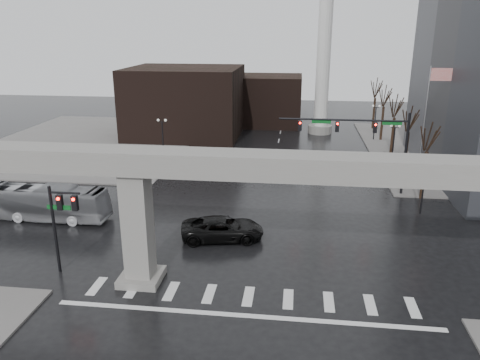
# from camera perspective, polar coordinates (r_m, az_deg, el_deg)

# --- Properties ---
(ground) EXTENTS (160.00, 160.00, 0.00)m
(ground) POSITION_cam_1_polar(r_m,az_deg,el_deg) (29.98, 1.24, -12.99)
(ground) COLOR black
(ground) RESTS_ON ground
(sidewalk_ne) EXTENTS (28.00, 36.00, 0.15)m
(sidewalk_ne) POSITION_cam_1_polar(r_m,az_deg,el_deg) (67.65, 27.19, 2.93)
(sidewalk_ne) COLOR slate
(sidewalk_ne) RESTS_ON ground
(sidewalk_nw) EXTENTS (28.00, 36.00, 0.15)m
(sidewalk_nw) POSITION_cam_1_polar(r_m,az_deg,el_deg) (69.57, -17.40, 4.49)
(sidewalk_nw) COLOR slate
(sidewalk_nw) RESTS_ON ground
(elevated_guideway) EXTENTS (48.00, 2.60, 8.70)m
(elevated_guideway) POSITION_cam_1_polar(r_m,az_deg,el_deg) (26.99, 4.01, -0.53)
(elevated_guideway) COLOR gray
(elevated_guideway) RESTS_ON ground
(building_far_left) EXTENTS (16.00, 14.00, 10.00)m
(building_far_left) POSITION_cam_1_polar(r_m,az_deg,el_deg) (70.33, -6.70, 9.43)
(building_far_left) COLOR black
(building_far_left) RESTS_ON ground
(building_far_mid) EXTENTS (10.00, 10.00, 8.00)m
(building_far_mid) POSITION_cam_1_polar(r_m,az_deg,el_deg) (78.52, 3.74, 9.68)
(building_far_mid) COLOR black
(building_far_mid) RESTS_ON ground
(smokestack) EXTENTS (3.60, 3.60, 30.00)m
(smokestack) POSITION_cam_1_polar(r_m,az_deg,el_deg) (71.66, 10.25, 16.14)
(smokestack) COLOR silver
(smokestack) RESTS_ON ground
(signal_mast_arm) EXTENTS (12.12, 0.43, 8.00)m
(signal_mast_arm) POSITION_cam_1_polar(r_m,az_deg,el_deg) (45.84, 15.08, 5.33)
(signal_mast_arm) COLOR black
(signal_mast_arm) RESTS_ON ground
(signal_left_pole) EXTENTS (2.30, 0.30, 6.00)m
(signal_left_pole) POSITION_cam_1_polar(r_m,az_deg,el_deg) (32.05, -21.01, -4.02)
(signal_left_pole) COLOR black
(signal_left_pole) RESTS_ON ground
(flagpole_assembly) EXTENTS (2.06, 0.12, 12.00)m
(flagpole_assembly) POSITION_cam_1_polar(r_m,az_deg,el_deg) (49.87, 22.00, 7.64)
(flagpole_assembly) COLOR silver
(flagpole_assembly) RESTS_ON ground
(lamp_right_0) EXTENTS (1.22, 0.32, 5.11)m
(lamp_right_0) POSITION_cam_1_polar(r_m,az_deg,el_deg) (42.76, 21.62, 0.49)
(lamp_right_0) COLOR black
(lamp_right_0) RESTS_ON ground
(lamp_right_1) EXTENTS (1.22, 0.32, 5.11)m
(lamp_right_1) POSITION_cam_1_polar(r_m,az_deg,el_deg) (55.96, 18.26, 4.81)
(lamp_right_1) COLOR black
(lamp_right_1) RESTS_ON ground
(lamp_right_2) EXTENTS (1.22, 0.32, 5.11)m
(lamp_right_2) POSITION_cam_1_polar(r_m,az_deg,el_deg) (69.48, 16.18, 7.46)
(lamp_right_2) COLOR black
(lamp_right_2) RESTS_ON ground
(lamp_left_0) EXTENTS (1.22, 0.32, 5.11)m
(lamp_left_0) POSITION_cam_1_polar(r_m,az_deg,el_deg) (44.33, -14.43, 1.81)
(lamp_left_0) COLOR black
(lamp_left_0) RESTS_ON ground
(lamp_left_1) EXTENTS (1.22, 0.32, 5.11)m
(lamp_left_1) POSITION_cam_1_polar(r_m,az_deg,el_deg) (57.17, -9.43, 5.75)
(lamp_left_1) COLOR black
(lamp_left_1) RESTS_ON ground
(lamp_left_2) EXTENTS (1.22, 0.32, 5.11)m
(lamp_left_2) POSITION_cam_1_polar(r_m,az_deg,el_deg) (70.45, -6.25, 8.20)
(lamp_left_2) COLOR black
(lamp_left_2) RESTS_ON ground
(tree_right_0) EXTENTS (1.09, 1.58, 7.50)m
(tree_right_0) POSITION_cam_1_polar(r_m,az_deg,el_deg) (46.94, 21.60, 1.12)
(tree_right_0) COLOR black
(tree_right_0) RESTS_ON ground
(tree_right_1) EXTENTS (1.09, 1.61, 7.67)m
(tree_right_1) POSITION_cam_1_polar(r_m,az_deg,el_deg) (54.43, 19.64, 3.63)
(tree_right_1) COLOR black
(tree_right_1) RESTS_ON ground
(tree_right_2) EXTENTS (1.10, 1.63, 7.85)m
(tree_right_2) POSITION_cam_1_polar(r_m,az_deg,el_deg) (62.05, 18.15, 5.53)
(tree_right_2) COLOR black
(tree_right_2) RESTS_ON ground
(tree_right_3) EXTENTS (1.11, 1.66, 8.02)m
(tree_right_3) POSITION_cam_1_polar(r_m,az_deg,el_deg) (69.75, 16.99, 7.01)
(tree_right_3) COLOR black
(tree_right_3) RESTS_ON ground
(tree_right_4) EXTENTS (1.12, 1.69, 8.19)m
(tree_right_4) POSITION_cam_1_polar(r_m,az_deg,el_deg) (77.51, 16.05, 8.19)
(tree_right_4) COLOR black
(tree_right_4) RESTS_ON ground
(pickup_truck) EXTENTS (6.68, 3.99, 1.74)m
(pickup_truck) POSITION_cam_1_polar(r_m,az_deg,el_deg) (35.87, -2.15, -5.95)
(pickup_truck) COLOR black
(pickup_truck) RESTS_ON ground
(city_bus) EXTENTS (10.66, 2.80, 2.95)m
(city_bus) POSITION_cam_1_polar(r_m,az_deg,el_deg) (42.49, -22.53, -2.58)
(city_bus) COLOR #A9A9AE
(city_bus) RESTS_ON ground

